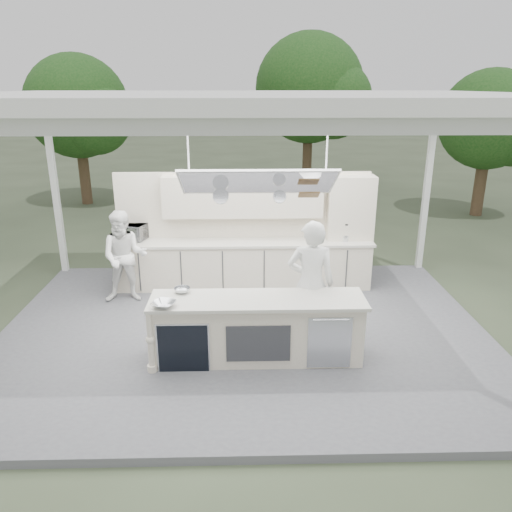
{
  "coord_description": "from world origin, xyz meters",
  "views": [
    {
      "loc": [
        0.01,
        -7.44,
        3.96
      ],
      "look_at": [
        0.21,
        0.4,
        1.27
      ],
      "focal_mm": 35.0,
      "sensor_mm": 36.0,
      "label": 1
    }
  ],
  "objects_px": {
    "back_counter": "(243,263)",
    "sous_chef": "(125,257)",
    "demo_island": "(256,329)",
    "head_chef": "(311,283)"
  },
  "relations": [
    {
      "from": "back_counter",
      "to": "sous_chef",
      "type": "bearing_deg",
      "value": -163.17
    },
    {
      "from": "sous_chef",
      "to": "demo_island",
      "type": "bearing_deg",
      "value": -46.52
    },
    {
      "from": "demo_island",
      "to": "sous_chef",
      "type": "distance_m",
      "value": 3.21
    },
    {
      "from": "head_chef",
      "to": "sous_chef",
      "type": "relative_size",
      "value": 1.15
    },
    {
      "from": "demo_island",
      "to": "sous_chef",
      "type": "bearing_deg",
      "value": 137.52
    },
    {
      "from": "demo_island",
      "to": "sous_chef",
      "type": "height_order",
      "value": "sous_chef"
    },
    {
      "from": "back_counter",
      "to": "head_chef",
      "type": "distance_m",
      "value": 2.61
    },
    {
      "from": "demo_island",
      "to": "head_chef",
      "type": "xyz_separation_m",
      "value": [
        0.84,
        0.47,
        0.51
      ]
    },
    {
      "from": "sous_chef",
      "to": "head_chef",
      "type": "bearing_deg",
      "value": -31.87
    },
    {
      "from": "head_chef",
      "to": "sous_chef",
      "type": "distance_m",
      "value": 3.62
    }
  ]
}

